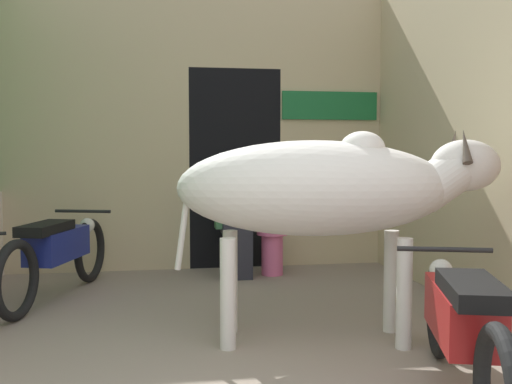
# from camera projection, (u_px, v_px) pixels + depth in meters

# --- Properties ---
(wall_back_with_doorway) EXTENTS (4.34, 0.93, 3.28)m
(wall_back_with_doorway) POSITION_uv_depth(u_px,v_px,m) (212.00, 144.00, 7.13)
(wall_back_with_doorway) COLOR #C6B289
(wall_back_with_doorway) RESTS_ON ground_plane
(wall_right_with_door) EXTENTS (0.22, 4.50, 3.28)m
(wall_right_with_door) POSITION_uv_depth(u_px,v_px,m) (493.00, 119.00, 4.93)
(wall_right_with_door) COLOR #C6B289
(wall_right_with_door) RESTS_ON ground_plane
(cow) EXTENTS (2.35, 1.02, 1.52)m
(cow) POSITION_uv_depth(u_px,v_px,m) (327.00, 189.00, 4.24)
(cow) COLOR silver
(cow) RESTS_ON ground_plane
(motorcycle_near) EXTENTS (0.80, 2.02, 0.76)m
(motorcycle_near) POSITION_uv_depth(u_px,v_px,m) (462.00, 323.00, 3.20)
(motorcycle_near) COLOR black
(motorcycle_near) RESTS_ON ground_plane
(motorcycle_far) EXTENTS (0.80, 2.03, 0.77)m
(motorcycle_far) POSITION_uv_depth(u_px,v_px,m) (57.00, 251.00, 5.47)
(motorcycle_far) COLOR black
(motorcycle_far) RESTS_ON ground_plane
(shopkeeper_seated) EXTENTS (0.44, 0.34, 1.29)m
(shopkeeper_seated) POSITION_uv_depth(u_px,v_px,m) (236.00, 214.00, 6.41)
(shopkeeper_seated) COLOR #282833
(shopkeeper_seated) RESTS_ON ground_plane
(plastic_stool) EXTENTS (0.34, 0.34, 0.48)m
(plastic_stool) POSITION_uv_depth(u_px,v_px,m) (272.00, 252.00, 6.56)
(plastic_stool) COLOR #DB6093
(plastic_stool) RESTS_ON ground_plane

